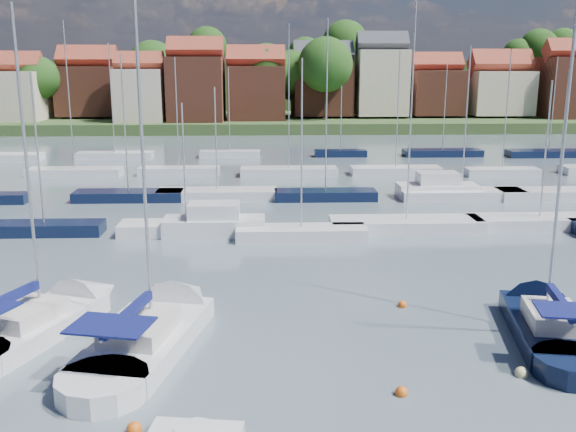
{
  "coord_description": "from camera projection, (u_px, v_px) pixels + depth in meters",
  "views": [
    {
      "loc": [
        -1.86,
        -23.12,
        11.63
      ],
      "look_at": [
        -0.44,
        14.0,
        2.72
      ],
      "focal_mm": 40.0,
      "sensor_mm": 36.0,
      "label": 1
    }
  ],
  "objects": [
    {
      "name": "buoy_h",
      "position": [
        572.0,
        309.0,
        31.01
      ],
      "size": [
        0.5,
        0.5,
        0.5
      ],
      "primitive_type": "sphere",
      "color": "#D85914",
      "rests_on": "ground"
    },
    {
      "name": "sailboat_centre",
      "position": [
        162.0,
        325.0,
        28.32
      ],
      "size": [
        6.06,
        13.15,
        17.22
      ],
      "rotation": [
        0.0,
        0.0,
        1.35
      ],
      "color": "silver",
      "rests_on": "ground"
    },
    {
      "name": "buoy_f",
      "position": [
        521.0,
        376.0,
        24.43
      ],
      "size": [
        0.51,
        0.51,
        0.51
      ],
      "primitive_type": "sphere",
      "color": "beige",
      "rests_on": "ground"
    },
    {
      "name": "marina_field",
      "position": [
        305.0,
        187.0,
        59.37
      ],
      "size": [
        79.62,
        41.41,
        15.93
      ],
      "color": "silver",
      "rests_on": "ground"
    },
    {
      "name": "buoy_e",
      "position": [
        402.0,
        307.0,
        31.34
      ],
      "size": [
        0.44,
        0.44,
        0.44
      ],
      "primitive_type": "sphere",
      "color": "#D85914",
      "rests_on": "ground"
    },
    {
      "name": "sailboat_navy",
      "position": [
        541.0,
        319.0,
        28.97
      ],
      "size": [
        4.9,
        11.45,
        15.4
      ],
      "rotation": [
        0.0,
        0.0,
        1.39
      ],
      "color": "black",
      "rests_on": "ground"
    },
    {
      "name": "far_shore_town",
      "position": [
        280.0,
        93.0,
        153.17
      ],
      "size": [
        212.46,
        90.0,
        22.27
      ],
      "color": "#384824",
      "rests_on": "ground"
    },
    {
      "name": "buoy_b",
      "position": [
        135.0,
        432.0,
        20.72
      ],
      "size": [
        0.51,
        0.51,
        0.51
      ],
      "primitive_type": "sphere",
      "color": "#D85914",
      "rests_on": "ground"
    },
    {
      "name": "sailboat_left",
      "position": [
        54.0,
        317.0,
        29.19
      ],
      "size": [
        6.73,
        11.48,
        15.19
      ],
      "rotation": [
        0.0,
        0.0,
        1.21
      ],
      "color": "silver",
      "rests_on": "ground"
    },
    {
      "name": "buoy_d",
      "position": [
        401.0,
        395.0,
        23.03
      ],
      "size": [
        0.46,
        0.46,
        0.46
      ],
      "primitive_type": "sphere",
      "color": "#D85914",
      "rests_on": "ground"
    },
    {
      "name": "ground",
      "position": [
        282.0,
        182.0,
        64.11
      ],
      "size": [
        260.0,
        260.0,
        0.0
      ],
      "primitive_type": "plane",
      "color": "#45545E",
      "rests_on": "ground"
    },
    {
      "name": "buoy_c",
      "position": [
        107.0,
        384.0,
        23.81
      ],
      "size": [
        0.52,
        0.52,
        0.52
      ],
      "primitive_type": "sphere",
      "color": "#D85914",
      "rests_on": "ground"
    }
  ]
}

